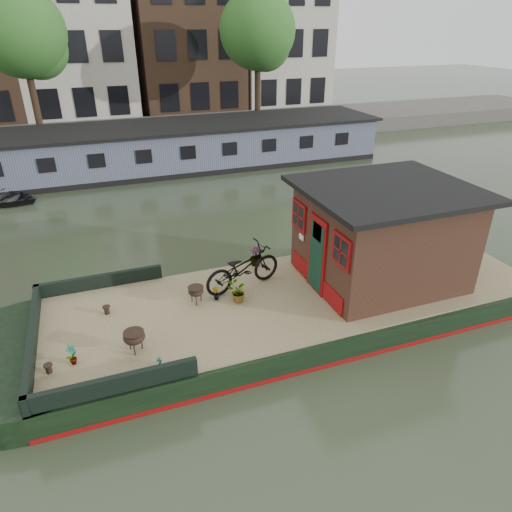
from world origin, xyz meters
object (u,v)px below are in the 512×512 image
object	(u,v)px
brazier_rear	(196,295)
cabin	(382,234)
potted_plant_a	(72,355)
brazier_front	(135,341)
bicycle	(243,268)

from	to	relation	value
brazier_rear	cabin	bearing A→B (deg)	-5.25
cabin	potted_plant_a	size ratio (longest dim) A/B	8.98
cabin	brazier_rear	bearing A→B (deg)	174.75
potted_plant_a	brazier_front	distance (m)	1.17
cabin	brazier_rear	distance (m)	4.76
potted_plant_a	brazier_rear	distance (m)	3.01
cabin	brazier_front	xyz separation A→B (m)	(-6.18, -0.88, -1.00)
potted_plant_a	brazier_rear	size ratio (longest dim) A/B	1.06
bicycle	brazier_front	size ratio (longest dim) A/B	4.41
cabin	bicycle	world-z (taller)	cabin
brazier_rear	brazier_front	bearing A→B (deg)	-140.01
bicycle	potted_plant_a	size ratio (longest dim) A/B	4.59
cabin	potted_plant_a	world-z (taller)	cabin
bicycle	potted_plant_a	bearing A→B (deg)	98.06
cabin	brazier_front	world-z (taller)	cabin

